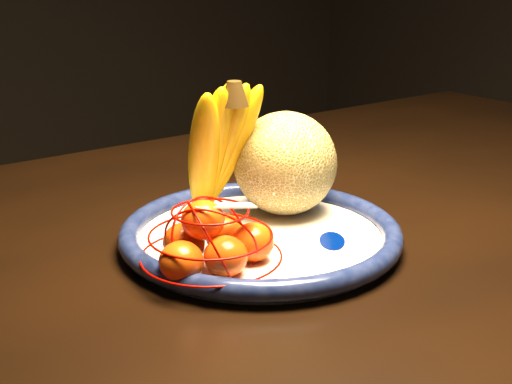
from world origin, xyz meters
TOP-DOWN VIEW (x-y plane):
  - dining_table at (0.02, -0.04)m, footprint 1.62×0.97m
  - fruit_bowl at (-0.23, -0.12)m, footprint 0.36×0.36m
  - cantaloupe at (-0.15, -0.07)m, footprint 0.14×0.14m
  - banana_bunch at (-0.24, -0.04)m, footprint 0.14×0.13m
  - mandarin_bag at (-0.33, -0.16)m, footprint 0.19×0.19m
  - price_tag at (-0.31, -0.17)m, footprint 0.08×0.05m

SIDE VIEW (x-z plane):
  - dining_table at x=0.02m, z-range 0.32..1.13m
  - fruit_bowl at x=-0.23m, z-range 0.81..0.84m
  - mandarin_bag at x=-0.33m, z-range 0.80..0.90m
  - cantaloupe at x=-0.15m, z-range 0.82..0.96m
  - price_tag at x=-0.31m, z-range 0.89..0.90m
  - banana_bunch at x=-0.24m, z-range 0.82..1.03m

